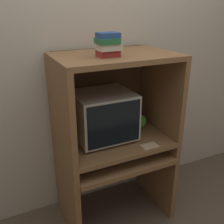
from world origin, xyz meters
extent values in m
cube|color=beige|center=(0.00, 0.65, 1.30)|extent=(6.00, 0.06, 2.60)
cube|color=brown|center=(-0.42, 0.29, 0.31)|extent=(0.04, 0.59, 0.61)
cube|color=brown|center=(0.42, 0.29, 0.31)|extent=(0.04, 0.59, 0.61)
cube|color=brown|center=(0.00, 0.20, 0.60)|extent=(0.80, 0.44, 0.04)
cube|color=brown|center=(-0.42, 0.29, 0.68)|extent=(0.04, 0.59, 0.13)
cube|color=brown|center=(0.42, 0.29, 0.68)|extent=(0.04, 0.59, 0.13)
cube|color=brown|center=(0.00, 0.29, 0.73)|extent=(0.80, 0.59, 0.04)
cube|color=brown|center=(-0.42, 0.29, 1.08)|extent=(0.04, 0.59, 0.67)
cube|color=brown|center=(0.42, 0.29, 1.08)|extent=(0.04, 0.59, 0.67)
cube|color=brown|center=(0.00, 0.29, 1.39)|extent=(0.80, 0.59, 0.04)
cube|color=#48321E|center=(0.00, 0.58, 1.08)|extent=(0.80, 0.01, 0.67)
cylinder|color=beige|center=(-0.08, 0.34, 0.75)|extent=(0.22, 0.22, 0.02)
cube|color=beige|center=(-0.08, 0.34, 0.94)|extent=(0.45, 0.40, 0.36)
cube|color=black|center=(-0.08, 0.14, 0.94)|extent=(0.41, 0.01, 0.32)
cube|color=black|center=(-0.10, 0.19, 0.62)|extent=(0.46, 0.15, 0.02)
cube|color=#333335|center=(-0.10, 0.19, 0.64)|extent=(0.43, 0.11, 0.01)
ellipsoid|color=black|center=(0.20, 0.20, 0.63)|extent=(0.07, 0.05, 0.03)
ellipsoid|color=green|center=(0.26, 0.37, 0.81)|extent=(0.15, 0.11, 0.12)
cube|color=maroon|center=(-0.09, 0.21, 1.43)|extent=(0.14, 0.10, 0.04)
cube|color=beige|center=(-0.09, 0.20, 1.48)|extent=(0.15, 0.11, 0.04)
cube|color=#236638|center=(-0.10, 0.20, 1.51)|extent=(0.14, 0.12, 0.03)
cube|color=navy|center=(-0.09, 0.20, 1.55)|extent=(0.14, 0.10, 0.04)
cube|color=#CCB28C|center=(0.18, 0.06, 0.75)|extent=(0.13, 0.08, 0.00)
camera|label=1|loc=(-0.81, -1.38, 1.73)|focal=42.00mm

